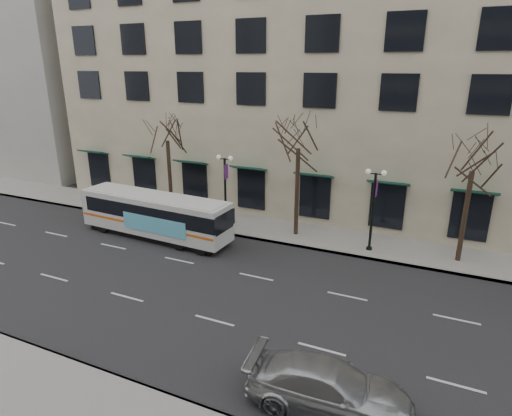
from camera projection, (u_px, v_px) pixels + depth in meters
The scene contains 11 objects.
ground at pixel (237, 297), 21.32m from camera, with size 160.00×160.00×0.00m, color black.
sidewalk_far at pixel (371, 246), 27.12m from camera, with size 80.00×4.00×0.15m, color gray.
building_hotel at pixel (325, 52), 36.42m from camera, with size 40.00×20.00×24.00m, color tan.
building_far_upblock at pixel (25, 37), 49.82m from camera, with size 28.00×20.00×28.00m, color #999993.
tree_far_left at pixel (167, 128), 30.69m from camera, with size 3.60×3.60×8.34m.
tree_far_mid at pixel (299, 133), 26.72m from camera, with size 3.60×3.60×8.55m.
tree_far_right at pixel (475, 154), 22.98m from camera, with size 3.60×3.60×8.06m.
lamp_post_left at pixel (225, 188), 29.41m from camera, with size 1.22×0.45×5.21m.
lamp_post_right at pixel (373, 207), 25.52m from camera, with size 1.22×0.45×5.21m.
city_bus at pixel (156, 215), 28.18m from camera, with size 10.93×2.92×2.94m.
silver_car at pixel (329, 387), 14.23m from camera, with size 2.26×5.56×1.61m, color #ACAFB4.
Camera 1 is at (8.59, -16.75, 11.00)m, focal length 30.00 mm.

